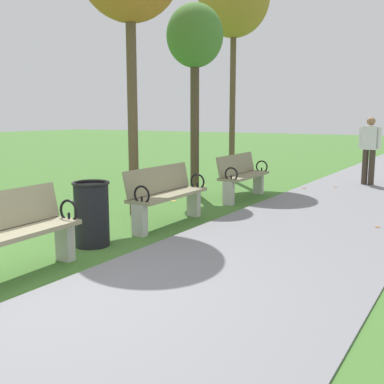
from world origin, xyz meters
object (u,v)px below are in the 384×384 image
park_bench_2 (166,194)px  park_bench_3 (242,175)px  tree_2 (195,41)px  park_bench_1 (7,233)px  pedestrian_walking (370,147)px  trash_bin (92,214)px

park_bench_2 → park_bench_3: same height
park_bench_2 → tree_2: bearing=112.7°
park_bench_1 → park_bench_3: 5.50m
park_bench_1 → park_bench_2: 2.82m
park_bench_1 → tree_2: bearing=101.5°
pedestrian_walking → trash_bin: (-1.94, -7.41, -0.50)m
park_bench_2 → park_bench_3: size_ratio=1.00×
pedestrian_walking → park_bench_2: bearing=-106.7°
park_bench_1 → park_bench_2: (-0.00, 2.82, 0.00)m
park_bench_1 → park_bench_3: bearing=90.0°
park_bench_1 → tree_2: 6.22m
park_bench_2 → pedestrian_walking: 6.24m
pedestrian_walking → trash_bin: 7.68m
park_bench_3 → tree_2: size_ratio=0.41×
park_bench_3 → tree_2: (-1.12, -0.02, 2.70)m
pedestrian_walking → trash_bin: bearing=-104.7°
tree_2 → park_bench_3: bearing=0.9°
park_bench_1 → pedestrian_walking: (1.79, 8.78, 0.44)m
trash_bin → park_bench_3: bearing=88.0°
park_bench_1 → trash_bin: park_bench_1 is taller
park_bench_3 → tree_2: bearing=-179.1°
park_bench_3 → pedestrian_walking: bearing=61.3°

